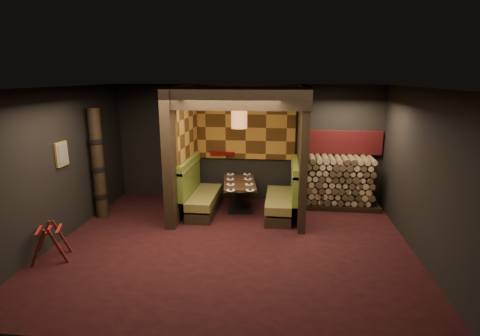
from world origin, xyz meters
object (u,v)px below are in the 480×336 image
Objects in this scene: booth_bench_left at (200,195)px; firewood_stack at (342,182)px; booth_bench_right at (283,198)px; dining_table at (239,192)px; luggage_rack at (50,241)px; pendant_lamp at (239,118)px; totem_column at (98,165)px.

firewood_stack is at bearing 12.17° from booth_bench_left.
booth_bench_right is (1.89, 0.00, 0.00)m from booth_bench_left.
booth_bench_right reaches higher than dining_table.
luggage_rack is at bearing -136.46° from dining_table.
pendant_lamp reaches higher than booth_bench_right.
dining_table is 2.42m from firewood_stack.
dining_table is 3.99m from luggage_rack.
booth_bench_left is 0.91m from dining_table.
firewood_stack reaches higher than booth_bench_right.
booth_bench_right is 2.03m from pendant_lamp.
totem_column is (-3.98, -0.55, 0.79)m from booth_bench_right.
luggage_rack is 0.42× the size of firewood_stack.
totem_column reaches higher than booth_bench_left.
dining_table is 1.70m from pendant_lamp.
totem_column is 1.39× the size of firewood_stack.
pendant_lamp is at bearing -166.97° from firewood_stack.
booth_bench_right is 0.67× the size of totem_column.
booth_bench_right is 4.10m from totem_column.
booth_bench_left is 0.92× the size of firewood_stack.
booth_bench_right is 0.92× the size of firewood_stack.
luggage_rack is (-2.01, -2.55, -0.07)m from booth_bench_left.
booth_bench_left reaches higher than dining_table.
firewood_stack reaches higher than luggage_rack.
booth_bench_right is at bearing -8.64° from pendant_lamp.
booth_bench_right is 2.19× the size of luggage_rack.
booth_bench_right is 1.54m from firewood_stack.
dining_table is 0.80× the size of firewood_stack.
pendant_lamp is (-1.01, 0.15, 1.75)m from booth_bench_right.
pendant_lamp is 0.54× the size of firewood_stack.
booth_bench_left is 2.30m from totem_column.
booth_bench_left is 1.73× the size of pendant_lamp.
totem_column is (-2.09, -0.55, 0.79)m from booth_bench_left.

